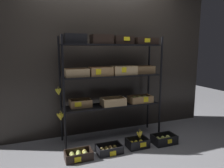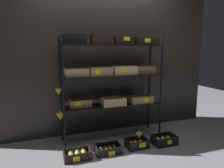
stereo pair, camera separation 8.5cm
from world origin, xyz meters
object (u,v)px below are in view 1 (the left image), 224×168
at_px(display_rack, 113,74).
at_px(crate_ground_pear, 79,155).
at_px(crate_ground_kiwi, 109,150).
at_px(banana_bunch_loose, 140,135).
at_px(crate_ground_lemon, 137,144).
at_px(crate_ground_right_pear, 164,140).

relative_size(display_rack, crate_ground_pear, 4.70).
bearing_deg(crate_ground_pear, crate_ground_kiwi, 2.67).
height_order(crate_ground_kiwi, banana_bunch_loose, banana_bunch_loose).
bearing_deg(crate_ground_kiwi, crate_ground_lemon, 1.31).
bearing_deg(banana_bunch_loose, crate_ground_lemon, 177.00).
xyz_separation_m(crate_ground_pear, crate_ground_lemon, (0.87, 0.03, 0.00)).
height_order(crate_ground_pear, crate_ground_right_pear, crate_ground_right_pear).
height_order(crate_ground_lemon, crate_ground_right_pear, crate_ground_right_pear).
height_order(display_rack, crate_ground_lemon, display_rack).
bearing_deg(crate_ground_kiwi, display_rack, 63.17).
distance_m(crate_ground_right_pear, banana_bunch_loose, 0.42).
relative_size(crate_ground_kiwi, crate_ground_lemon, 1.12).
bearing_deg(display_rack, crate_ground_lemon, -64.35).
relative_size(crate_ground_pear, crate_ground_right_pear, 1.00).
xyz_separation_m(crate_ground_pear, crate_ground_right_pear, (1.30, -0.00, 0.00)).
relative_size(display_rack, crate_ground_lemon, 5.35).
relative_size(display_rack, crate_ground_kiwi, 4.78).
xyz_separation_m(crate_ground_lemon, banana_bunch_loose, (0.03, -0.00, 0.14)).
relative_size(crate_ground_kiwi, banana_bunch_loose, 2.60).
bearing_deg(display_rack, crate_ground_right_pear, -36.40).
height_order(crate_ground_kiwi, crate_ground_lemon, crate_ground_lemon).
relative_size(display_rack, crate_ground_right_pear, 4.68).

